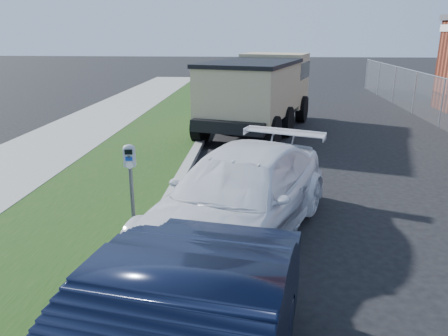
{
  "coord_description": "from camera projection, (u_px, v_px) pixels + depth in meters",
  "views": [
    {
      "loc": [
        -0.8,
        -6.69,
        3.4
      ],
      "look_at": [
        -1.4,
        1.0,
        1.0
      ],
      "focal_mm": 35.0,
      "sensor_mm": 36.0,
      "label": 1
    }
  ],
  "objects": [
    {
      "name": "ground",
      "position": [
        302.0,
        244.0,
        7.32
      ],
      "size": [
        120.0,
        120.0,
        0.0
      ],
      "primitive_type": "plane",
      "color": "black",
      "rests_on": "ground"
    },
    {
      "name": "streetside",
      "position": [
        39.0,
        191.0,
        9.62
      ],
      "size": [
        6.12,
        50.0,
        0.15
      ],
      "color": "gray",
      "rests_on": "ground"
    },
    {
      "name": "parking_meter",
      "position": [
        130.0,
        168.0,
        7.42
      ],
      "size": [
        0.22,
        0.16,
        1.47
      ],
      "rotation": [
        0.0,
        0.0,
        0.13
      ],
      "color": "#3F4247",
      "rests_on": "ground"
    },
    {
      "name": "white_wagon",
      "position": [
        241.0,
        194.0,
        7.5
      ],
      "size": [
        3.76,
        5.51,
        1.48
      ],
      "primitive_type": "imported",
      "rotation": [
        0.0,
        0.0,
        -0.37
      ],
      "color": "white",
      "rests_on": "ground"
    },
    {
      "name": "dump_truck",
      "position": [
        260.0,
        89.0,
        15.65
      ],
      "size": [
        4.21,
        7.1,
        2.62
      ],
      "rotation": [
        0.0,
        0.0,
        -0.28
      ],
      "color": "black",
      "rests_on": "ground"
    }
  ]
}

